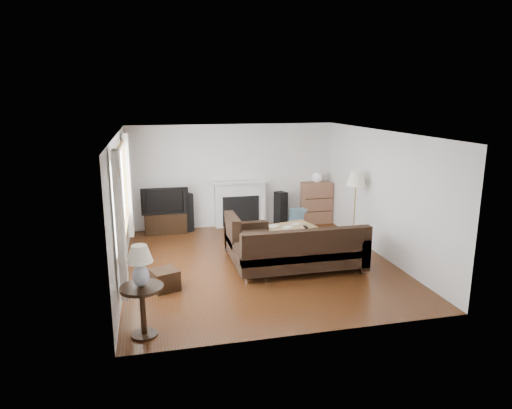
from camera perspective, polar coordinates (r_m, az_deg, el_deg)
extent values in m
cube|color=#4C2610|center=(8.86, 0.45, -7.38)|extent=(5.10, 5.60, 0.04)
cube|color=white|center=(8.31, 0.48, 8.96)|extent=(5.10, 5.60, 0.04)
cube|color=white|center=(11.14, -2.88, 3.59)|extent=(5.00, 0.04, 2.50)
cube|color=white|center=(5.96, 6.73, -5.21)|extent=(5.00, 0.04, 2.50)
cube|color=white|center=(8.29, -16.59, -0.37)|extent=(0.04, 5.50, 2.50)
cube|color=white|center=(9.39, 15.45, 1.28)|extent=(0.04, 5.50, 2.50)
cube|color=olive|center=(8.03, -16.45, 1.40)|extent=(0.12, 2.74, 1.54)
cube|color=beige|center=(6.58, -16.58, -2.52)|extent=(0.10, 0.35, 2.10)
cube|color=beige|center=(9.54, -15.63, 2.37)|extent=(0.10, 0.35, 2.10)
cube|color=white|center=(11.19, -1.98, 0.12)|extent=(1.40, 0.26, 1.15)
cube|color=black|center=(10.95, -11.22, -2.24)|extent=(0.96, 0.43, 0.48)
imported|color=black|center=(10.81, -11.35, 0.57)|extent=(1.08, 0.14, 0.62)
cube|color=black|center=(10.94, -8.74, -0.97)|extent=(0.36, 0.38, 0.92)
cube|color=black|center=(11.38, 3.11, -0.48)|extent=(0.32, 0.35, 0.84)
cube|color=brown|center=(11.63, 7.55, 0.23)|extent=(0.76, 0.36, 1.04)
sphere|color=white|center=(11.50, 7.65, 3.38)|extent=(0.25, 0.25, 0.25)
cube|color=black|center=(8.40, 5.59, -5.61)|extent=(2.57, 1.88, 0.83)
cube|color=#A27F4D|center=(9.70, 3.74, -4.08)|extent=(1.32, 0.93, 0.47)
cube|color=black|center=(7.81, -11.33, -9.22)|extent=(0.53, 0.53, 0.35)
cube|color=#B3923E|center=(9.88, 12.21, -0.56)|extent=(0.51, 0.51, 1.62)
cube|color=black|center=(6.40, -13.94, -12.82)|extent=(0.57, 0.57, 0.71)
cube|color=silver|center=(6.15, -14.27, -7.50)|extent=(0.34, 0.34, 0.56)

